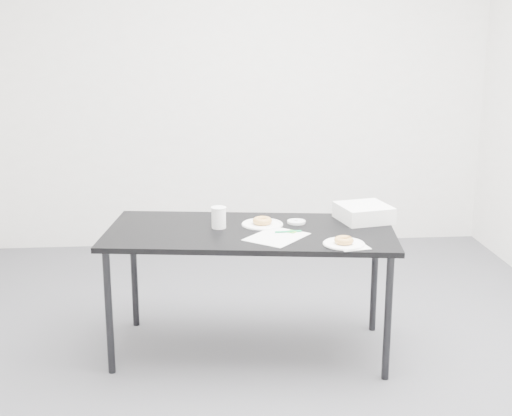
{
  "coord_description": "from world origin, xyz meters",
  "views": [
    {
      "loc": [
        -0.37,
        -3.71,
        1.79
      ],
      "look_at": [
        -0.05,
        0.02,
        0.81
      ],
      "focal_mm": 50.0,
      "sensor_mm": 36.0,
      "label": 1
    }
  ],
  "objects": [
    {
      "name": "scorecard",
      "position": [
        0.05,
        -0.18,
        0.71
      ],
      "size": [
        0.38,
        0.39,
        0.0
      ],
      "primitive_type": "cube",
      "rotation": [
        0.0,
        0.0,
        -0.68
      ],
      "color": "white",
      "rests_on": "table"
    },
    {
      "name": "cup_lid",
      "position": [
        0.19,
        0.08,
        0.71
      ],
      "size": [
        0.1,
        0.1,
        0.01
      ],
      "primitive_type": "cylinder",
      "color": "white",
      "rests_on": "table"
    },
    {
      "name": "plate_near",
      "position": [
        0.37,
        -0.34,
        0.71
      ],
      "size": [
        0.21,
        0.21,
        0.01
      ],
      "primitive_type": "cylinder",
      "color": "white",
      "rests_on": "napkin"
    },
    {
      "name": "bakery_box",
      "position": [
        0.57,
        0.1,
        0.75
      ],
      "size": [
        0.32,
        0.32,
        0.09
      ],
      "primitive_type": "cube",
      "rotation": [
        0.0,
        0.0,
        0.22
      ],
      "color": "white",
      "rests_on": "table"
    },
    {
      "name": "plate_far",
      "position": [
        -0.01,
        0.06,
        0.71
      ],
      "size": [
        0.23,
        0.23,
        0.01
      ],
      "primitive_type": "cylinder",
      "color": "white",
      "rests_on": "table"
    },
    {
      "name": "table",
      "position": [
        -0.08,
        -0.03,
        0.65
      ],
      "size": [
        1.63,
        0.93,
        0.71
      ],
      "rotation": [
        0.0,
        0.0,
        -0.14
      ],
      "color": "black",
      "rests_on": "floor"
    },
    {
      "name": "floor",
      "position": [
        0.0,
        0.0,
        0.0
      ],
      "size": [
        4.0,
        4.0,
        0.0
      ],
      "primitive_type": "plane",
      "color": "#47474C",
      "rests_on": "ground"
    },
    {
      "name": "donut_far",
      "position": [
        -0.01,
        0.06,
        0.73
      ],
      "size": [
        0.13,
        0.13,
        0.04
      ],
      "primitive_type": "torus",
      "rotation": [
        0.0,
        0.0,
        0.28
      ],
      "color": "#C3873E",
      "rests_on": "plate_far"
    },
    {
      "name": "napkin",
      "position": [
        0.4,
        -0.37,
        0.71
      ],
      "size": [
        0.17,
        0.17,
        0.0
      ],
      "primitive_type": "cube",
      "rotation": [
        0.0,
        0.0,
        0.21
      ],
      "color": "white",
      "rests_on": "table"
    },
    {
      "name": "coffee_cup",
      "position": [
        -0.25,
        0.02,
        0.77
      ],
      "size": [
        0.08,
        0.08,
        0.12
      ],
      "primitive_type": "cylinder",
      "color": "white",
      "rests_on": "table"
    },
    {
      "name": "wall_back",
      "position": [
        0.0,
        2.0,
        1.35
      ],
      "size": [
        4.0,
        0.02,
        2.7
      ],
      "primitive_type": "cube",
      "color": "white",
      "rests_on": "floor"
    },
    {
      "name": "pen",
      "position": [
        0.12,
        -0.1,
        0.71
      ],
      "size": [
        0.14,
        0.02,
        0.01
      ],
      "primitive_type": "cylinder",
      "rotation": [
        0.0,
        1.57,
        0.07
      ],
      "color": "#0D8F4F",
      "rests_on": "scorecard"
    },
    {
      "name": "donut_near",
      "position": [
        0.37,
        -0.34,
        0.73
      ],
      "size": [
        0.11,
        0.11,
        0.03
      ],
      "primitive_type": "torus",
      "rotation": [
        0.0,
        0.0,
        0.07
      ],
      "color": "#C3873E",
      "rests_on": "plate_near"
    },
    {
      "name": "logo_patch",
      "position": [
        0.14,
        -0.1,
        0.71
      ],
      "size": [
        0.07,
        0.07,
        0.0
      ],
      "primitive_type": "cube",
      "rotation": [
        0.0,
        0.0,
        -0.68
      ],
      "color": "green",
      "rests_on": "scorecard"
    }
  ]
}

